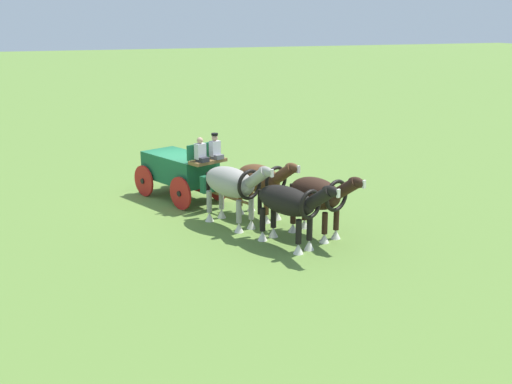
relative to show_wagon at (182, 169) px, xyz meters
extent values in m
plane|color=olive|center=(-0.16, -0.07, -1.18)|extent=(220.00, 220.00, 0.00)
cube|color=#195B38|center=(-0.16, -0.07, 0.03)|extent=(3.33, 2.55, 1.01)
cube|color=brown|center=(1.45, 0.61, 0.57)|extent=(1.04, 1.47, 0.12)
cube|color=#195B38|center=(1.82, 0.76, -0.13)|extent=(0.69, 1.21, 0.60)
cube|color=#195B38|center=(1.17, 0.49, 0.90)|extent=(0.58, 1.28, 0.55)
cube|color=red|center=(-0.16, -0.07, -0.58)|extent=(3.09, 1.42, 0.16)
cylinder|color=red|center=(0.61, 1.18, -0.58)|extent=(1.14, 0.54, 1.20)
cylinder|color=black|center=(0.61, 1.18, -0.58)|extent=(0.25, 0.24, 0.20)
cylinder|color=red|center=(1.27, -0.39, -0.58)|extent=(1.14, 0.54, 1.20)
cylinder|color=black|center=(1.27, -0.39, -0.58)|extent=(0.25, 0.24, 0.20)
cylinder|color=red|center=(-1.59, 0.26, -0.58)|extent=(1.14, 0.54, 1.20)
cylinder|color=black|center=(-1.59, 0.26, -0.58)|extent=(0.25, 0.24, 0.20)
cylinder|color=red|center=(-0.93, -1.32, -0.58)|extent=(1.14, 0.54, 1.20)
cylinder|color=black|center=(-0.93, -1.32, -0.58)|extent=(0.25, 0.24, 0.20)
cylinder|color=brown|center=(2.42, 1.01, -0.53)|extent=(2.44, 1.10, 0.10)
cube|color=slate|center=(1.43, 0.96, 0.71)|extent=(0.49, 0.45, 0.16)
cube|color=silver|center=(1.32, 0.91, 0.98)|extent=(0.36, 0.42, 0.55)
sphere|color=tan|center=(1.32, 0.91, 1.37)|extent=(0.22, 0.22, 0.22)
cylinder|color=black|center=(1.32, 0.91, 1.50)|extent=(0.24, 0.24, 0.08)
cube|color=#2D2D33|center=(1.69, 0.35, 0.71)|extent=(0.49, 0.45, 0.16)
cube|color=silver|center=(1.58, 0.30, 0.98)|extent=(0.36, 0.42, 0.55)
sphere|color=tan|center=(1.58, 0.30, 1.37)|extent=(0.22, 0.22, 0.22)
ellipsoid|color=brown|center=(2.99, 1.96, 0.19)|extent=(2.12, 1.62, 0.96)
cylinder|color=brown|center=(3.51, 2.46, -0.55)|extent=(0.18, 0.18, 0.68)
cone|color=silver|center=(3.51, 2.46, -1.04)|extent=(0.30, 0.30, 0.29)
cylinder|color=brown|center=(3.71, 1.98, -0.55)|extent=(0.18, 0.18, 0.68)
cone|color=silver|center=(3.71, 1.98, -1.04)|extent=(0.30, 0.30, 0.29)
cylinder|color=brown|center=(2.28, 1.95, -0.55)|extent=(0.18, 0.18, 0.68)
cone|color=silver|center=(2.28, 1.95, -1.04)|extent=(0.30, 0.30, 0.29)
cylinder|color=brown|center=(2.48, 1.46, -0.55)|extent=(0.18, 0.18, 0.68)
cone|color=silver|center=(2.48, 1.46, -1.04)|extent=(0.30, 0.30, 0.29)
cylinder|color=brown|center=(4.12, 2.44, 0.59)|extent=(1.01, 0.70, 0.81)
ellipsoid|color=brown|center=(4.46, 2.58, 0.85)|extent=(0.65, 0.47, 0.32)
cube|color=silver|center=(4.72, 2.69, 0.85)|extent=(0.09, 0.12, 0.24)
torus|color=black|center=(3.78, 2.29, 0.29)|extent=(0.49, 0.95, 0.98)
cylinder|color=black|center=(2.07, 1.57, -0.11)|extent=(0.14, 0.14, 0.80)
ellipsoid|color=#9E998E|center=(3.50, 0.76, 0.31)|extent=(2.38, 1.74, 0.98)
cylinder|color=#9E998E|center=(4.10, 1.30, -0.48)|extent=(0.18, 0.18, 0.75)
cone|color=silver|center=(4.10, 1.30, -1.02)|extent=(0.30, 0.30, 0.32)
cylinder|color=#9E998E|center=(4.30, 0.81, -0.48)|extent=(0.18, 0.18, 0.75)
cone|color=silver|center=(4.30, 0.81, -1.02)|extent=(0.30, 0.30, 0.32)
cylinder|color=#9E998E|center=(2.69, 0.72, -0.48)|extent=(0.18, 0.18, 0.75)
cone|color=silver|center=(2.69, 0.72, -1.02)|extent=(0.30, 0.30, 0.32)
cylinder|color=#9E998E|center=(2.90, 0.22, -0.48)|extent=(0.18, 0.18, 0.75)
cone|color=silver|center=(2.90, 0.22, -1.02)|extent=(0.30, 0.30, 0.32)
cylinder|color=#9E998E|center=(4.74, 1.28, 0.71)|extent=(1.01, 0.70, 0.81)
ellipsoid|color=#9E998E|center=(5.08, 1.43, 0.97)|extent=(0.65, 0.47, 0.32)
cube|color=silver|center=(5.34, 1.53, 0.97)|extent=(0.09, 0.12, 0.24)
torus|color=black|center=(4.40, 1.14, 0.41)|extent=(0.50, 0.97, 1.00)
cylinder|color=black|center=(2.45, 0.32, 0.01)|extent=(0.14, 0.14, 0.80)
ellipsoid|color=#331E14|center=(5.39, 2.97, 0.21)|extent=(2.16, 1.66, 0.99)
cylinder|color=#331E14|center=(5.91, 3.48, -0.55)|extent=(0.18, 0.18, 0.68)
cone|color=silver|center=(5.91, 3.48, -1.03)|extent=(0.30, 0.30, 0.29)
cylinder|color=#331E14|center=(6.12, 2.98, -0.55)|extent=(0.18, 0.18, 0.68)
cone|color=silver|center=(6.12, 2.98, -1.03)|extent=(0.30, 0.30, 0.29)
cylinder|color=#331E14|center=(4.67, 2.96, -0.55)|extent=(0.18, 0.18, 0.68)
cone|color=silver|center=(4.67, 2.96, -1.03)|extent=(0.30, 0.30, 0.29)
cylinder|color=#331E14|center=(4.88, 2.46, -0.55)|extent=(0.18, 0.18, 0.68)
cone|color=silver|center=(4.88, 2.46, -1.03)|extent=(0.30, 0.30, 0.29)
cylinder|color=#331E14|center=(6.53, 3.44, 0.62)|extent=(1.01, 0.70, 0.81)
ellipsoid|color=#331E14|center=(6.87, 3.59, 0.88)|extent=(0.65, 0.47, 0.32)
cube|color=silver|center=(7.13, 3.70, 0.88)|extent=(0.09, 0.12, 0.24)
torus|color=black|center=(6.19, 3.30, 0.31)|extent=(0.50, 0.98, 1.01)
cylinder|color=black|center=(4.46, 2.58, -0.09)|extent=(0.14, 0.14, 0.80)
ellipsoid|color=black|center=(5.89, 1.77, 0.24)|extent=(2.35, 1.64, 0.86)
cylinder|color=black|center=(6.51, 2.28, -0.49)|extent=(0.18, 0.18, 0.74)
cone|color=silver|center=(6.51, 2.28, -1.02)|extent=(0.30, 0.30, 0.32)
cylinder|color=black|center=(6.69, 1.85, -0.49)|extent=(0.18, 0.18, 0.74)
cone|color=silver|center=(6.69, 1.85, -1.02)|extent=(0.30, 0.30, 0.32)
cylinder|color=black|center=(5.10, 1.69, -0.49)|extent=(0.18, 0.18, 0.74)
cone|color=silver|center=(5.10, 1.69, -1.02)|extent=(0.30, 0.30, 0.32)
cylinder|color=black|center=(5.28, 1.25, -0.49)|extent=(0.18, 0.18, 0.74)
cone|color=silver|center=(5.28, 1.25, -1.02)|extent=(0.30, 0.30, 0.32)
cylinder|color=black|center=(7.14, 2.29, 0.63)|extent=(1.01, 0.70, 0.81)
ellipsoid|color=black|center=(7.48, 2.43, 0.89)|extent=(0.65, 0.47, 0.32)
cube|color=silver|center=(7.74, 2.54, 0.89)|extent=(0.09, 0.12, 0.24)
torus|color=black|center=(6.80, 2.15, 0.34)|extent=(0.46, 0.87, 0.89)
cylinder|color=black|center=(4.84, 1.33, -0.06)|extent=(0.14, 0.14, 0.80)
camera|label=1|loc=(22.23, -5.15, 5.57)|focal=43.38mm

